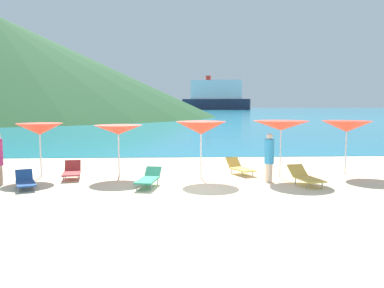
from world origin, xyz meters
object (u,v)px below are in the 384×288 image
object	(u,v)px
lounge_chair_2	(149,178)
beachgoer_0	(269,156)
umbrella_2	(201,128)
umbrella_4	(347,126)
lounge_chair_4	(72,171)
lounge_chair_0	(240,167)
lounge_chair_1	(25,181)
lounge_chair_3	(305,176)
cruise_ship	(216,97)
umbrella_1	(118,130)
umbrella_0	(40,129)
umbrella_3	(281,126)

from	to	relation	value
lounge_chair_2	beachgoer_0	bearing A→B (deg)	18.85
umbrella_2	umbrella_4	size ratio (longest dim) A/B	1.01
umbrella_2	lounge_chair_4	bearing A→B (deg)	179.03
lounge_chair_0	lounge_chair_1	bearing A→B (deg)	174.73
lounge_chair_1	umbrella_2	bearing A→B (deg)	-9.74
lounge_chair_0	lounge_chair_3	distance (m)	2.96
lounge_chair_4	cruise_ship	xyz separation A→B (m)	(32.26, 243.06, 8.36)
umbrella_1	cruise_ship	size ratio (longest dim) A/B	0.05
umbrella_2	lounge_chair_1	xyz separation A→B (m)	(-6.04, -1.57, -1.69)
umbrella_0	umbrella_4	bearing A→B (deg)	0.07
umbrella_4	lounge_chair_3	world-z (taller)	umbrella_4
umbrella_2	umbrella_0	bearing A→B (deg)	174.68
umbrella_0	lounge_chair_4	bearing A→B (deg)	-20.68
umbrella_2	lounge_chair_3	size ratio (longest dim) A/B	1.22
lounge_chair_0	lounge_chair_2	world-z (taller)	lounge_chair_0
umbrella_0	cruise_ship	xyz separation A→B (m)	(33.57, 242.56, 6.78)
umbrella_1	cruise_ship	bearing A→B (deg)	82.82
umbrella_0	umbrella_2	xyz separation A→B (m)	(6.23, -0.58, 0.06)
lounge_chair_1	umbrella_4	bearing A→B (deg)	-14.03
lounge_chair_4	umbrella_4	bearing A→B (deg)	-7.12
umbrella_0	umbrella_4	xyz separation A→B (m)	(12.16, 0.02, 0.07)
lounge_chair_1	beachgoer_0	size ratio (longest dim) A/B	0.88
lounge_chair_1	lounge_chair_3	bearing A→B (deg)	-23.71
lounge_chair_2	beachgoer_0	distance (m)	4.41
cruise_ship	umbrella_0	bearing A→B (deg)	-84.29
umbrella_3	cruise_ship	distance (m)	244.47
umbrella_4	umbrella_2	bearing A→B (deg)	-174.26
umbrella_3	beachgoer_0	world-z (taller)	umbrella_3
lounge_chair_0	lounge_chair_2	distance (m)	4.21
umbrella_4	lounge_chair_1	world-z (taller)	umbrella_4
lounge_chair_3	beachgoer_0	world-z (taller)	beachgoer_0
beachgoer_0	umbrella_4	bearing A→B (deg)	50.98
lounge_chair_2	umbrella_2	bearing A→B (deg)	49.19
lounge_chair_1	cruise_ship	world-z (taller)	cruise_ship
umbrella_4	lounge_chair_0	xyz separation A→B (m)	(-4.28, 0.18, -1.66)
lounge_chair_1	umbrella_0	bearing A→B (deg)	70.76
lounge_chair_2	cruise_ship	distance (m)	246.53
umbrella_2	lounge_chair_1	size ratio (longest dim) A/B	1.40
umbrella_0	lounge_chair_1	world-z (taller)	umbrella_0
umbrella_1	cruise_ship	distance (m)	244.57
umbrella_2	lounge_chair_3	world-z (taller)	umbrella_2
lounge_chair_1	beachgoer_0	distance (m)	8.52
lounge_chair_3	lounge_chair_4	distance (m)	8.62
umbrella_0	umbrella_2	bearing A→B (deg)	-5.32
umbrella_0	cruise_ship	size ratio (longest dim) A/B	0.05
umbrella_4	beachgoer_0	world-z (taller)	umbrella_4
umbrella_2	lounge_chair_1	distance (m)	6.47
umbrella_4	lounge_chair_1	xyz separation A→B (m)	(-11.97, -2.16, -1.70)
umbrella_1	lounge_chair_1	size ratio (longest dim) A/B	1.34
lounge_chair_2	umbrella_1	bearing A→B (deg)	132.88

